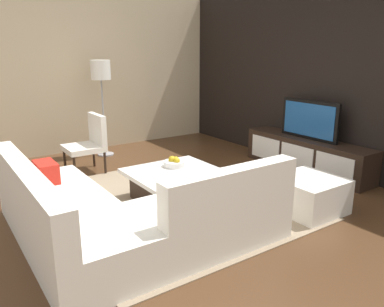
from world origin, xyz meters
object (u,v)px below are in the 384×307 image
(media_console, at_px, (307,155))
(sectional_couch, at_px, (120,216))
(floor_lamp, at_px, (101,76))
(ottoman, at_px, (308,195))
(coffee_table, at_px, (176,185))
(television, at_px, (309,120))
(fruit_bowl, at_px, (175,163))
(accent_chair_near, at_px, (90,140))

(media_console, height_order, sectional_couch, sectional_couch)
(media_console, height_order, floor_lamp, floor_lamp)
(floor_lamp, bearing_deg, ottoman, 15.03)
(coffee_table, bearing_deg, media_console, 87.51)
(television, bearing_deg, ottoman, -50.11)
(media_console, bearing_deg, sectional_couch, -81.51)
(coffee_table, bearing_deg, ottoman, 44.02)
(coffee_table, xyz_separation_m, fruit_bowl, (-0.18, 0.10, 0.23))
(sectional_couch, xyz_separation_m, fruit_bowl, (-0.77, 1.10, 0.14))
(ottoman, bearing_deg, media_console, 129.90)
(media_console, xyz_separation_m, fruit_bowl, (-0.28, -2.20, 0.18))
(media_console, height_order, ottoman, media_console)
(media_console, height_order, television, television)
(fruit_bowl, bearing_deg, television, 82.74)
(coffee_table, relative_size, ottoman, 1.52)
(media_console, distance_m, floor_lamp, 3.57)
(television, distance_m, fruit_bowl, 2.24)
(fruit_bowl, bearing_deg, coffee_table, -28.92)
(sectional_couch, height_order, fruit_bowl, sectional_couch)
(ottoman, bearing_deg, sectional_couch, -104.20)
(sectional_couch, bearing_deg, coffee_table, 120.68)
(media_console, height_order, fruit_bowl, fruit_bowl)
(ottoman, height_order, fruit_bowl, fruit_bowl)
(sectional_couch, bearing_deg, floor_lamp, 160.21)
(coffee_table, xyz_separation_m, accent_chair_near, (-1.72, -0.43, 0.29))
(sectional_couch, height_order, coffee_table, sectional_couch)
(fruit_bowl, bearing_deg, accent_chair_near, -161.07)
(accent_chair_near, height_order, fruit_bowl, accent_chair_near)
(media_console, distance_m, television, 0.54)
(media_console, xyz_separation_m, floor_lamp, (-2.59, -2.18, 1.12))
(accent_chair_near, bearing_deg, television, 59.40)
(television, height_order, floor_lamp, floor_lamp)
(sectional_couch, relative_size, ottoman, 3.28)
(floor_lamp, height_order, fruit_bowl, floor_lamp)
(television, relative_size, sectional_couch, 0.43)
(floor_lamp, xyz_separation_m, fruit_bowl, (2.31, -0.01, -0.95))
(television, relative_size, fruit_bowl, 3.57)
(accent_chair_near, distance_m, fruit_bowl, 1.63)
(television, relative_size, floor_lamp, 0.61)
(television, xyz_separation_m, sectional_couch, (0.49, -3.29, -0.51))
(coffee_table, bearing_deg, television, 87.51)
(accent_chair_near, distance_m, floor_lamp, 1.29)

